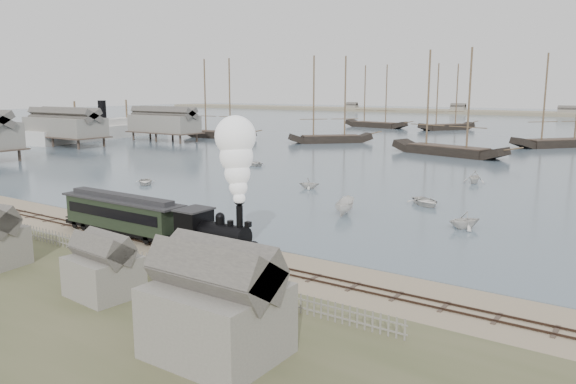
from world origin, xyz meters
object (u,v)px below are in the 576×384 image
Objects in this scene: locomotive at (231,198)px; beached_dinghy at (98,215)px; steamship at (103,119)px; passenger_coach at (122,213)px.

beached_dinghy is at bearing 171.55° from locomotive.
locomotive is 110.65m from steamship.
steamship is (-92.82, 60.24, 0.06)m from locomotive.
beached_dinghy is 93.16m from steamship.
steamship is (-80.58, 60.24, 2.78)m from passenger_coach.
beached_dinghy is 0.09× the size of steamship.
steamship is at bearing 91.80° from beached_dinghy.
passenger_coach is 8.02m from beached_dinghy.
beached_dinghy is at bearing 158.29° from passenger_coach.
beached_dinghy is (-7.29, 2.90, -1.65)m from passenger_coach.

